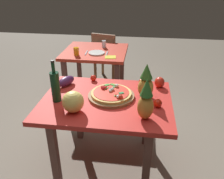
# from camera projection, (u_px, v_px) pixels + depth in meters

# --- Properties ---
(ground_plane) EXTENTS (10.00, 10.00, 0.00)m
(ground_plane) POSITION_uv_depth(u_px,v_px,m) (107.00, 163.00, 2.39)
(ground_plane) COLOR gray
(display_table) EXTENTS (1.13, 0.85, 0.75)m
(display_table) POSITION_uv_depth(u_px,v_px,m) (106.00, 109.00, 2.09)
(display_table) COLOR brown
(display_table) RESTS_ON ground_plane
(background_table) EXTENTS (0.87, 0.80, 0.75)m
(background_table) POSITION_uv_depth(u_px,v_px,m) (95.00, 59.00, 3.32)
(background_table) COLOR brown
(background_table) RESTS_ON ground_plane
(dining_chair) EXTENTS (0.48, 0.48, 0.85)m
(dining_chair) POSITION_uv_depth(u_px,v_px,m) (106.00, 54.00, 3.93)
(dining_chair) COLOR olive
(dining_chair) RESTS_ON ground_plane
(pizza_board) EXTENTS (0.41, 0.41, 0.02)m
(pizza_board) POSITION_uv_depth(u_px,v_px,m) (111.00, 96.00, 2.07)
(pizza_board) COLOR olive
(pizza_board) RESTS_ON display_table
(pizza) EXTENTS (0.36, 0.36, 0.06)m
(pizza) POSITION_uv_depth(u_px,v_px,m) (111.00, 93.00, 2.06)
(pizza) COLOR #E2B962
(pizza) RESTS_ON pizza_board
(wine_bottle) EXTENTS (0.08, 0.08, 0.37)m
(wine_bottle) POSITION_uv_depth(u_px,v_px,m) (55.00, 86.00, 1.96)
(wine_bottle) COLOR black
(wine_bottle) RESTS_ON display_table
(pineapple_left) EXTENTS (0.14, 0.14, 0.31)m
(pineapple_left) POSITION_uv_depth(u_px,v_px,m) (146.00, 82.00, 2.02)
(pineapple_left) COLOR #B78835
(pineapple_left) RESTS_ON display_table
(pineapple_right) EXTENTS (0.12, 0.12, 0.33)m
(pineapple_right) POSITION_uv_depth(u_px,v_px,m) (146.00, 101.00, 1.72)
(pineapple_right) COLOR #C38133
(pineapple_right) RESTS_ON display_table
(melon) EXTENTS (0.17, 0.17, 0.17)m
(melon) POSITION_uv_depth(u_px,v_px,m) (73.00, 102.00, 1.83)
(melon) COLOR #E6C962
(melon) RESTS_ON display_table
(bell_pepper) EXTENTS (0.10, 0.10, 0.10)m
(bell_pepper) POSITION_uv_depth(u_px,v_px,m) (159.00, 82.00, 2.24)
(bell_pepper) COLOR red
(bell_pepper) RESTS_ON display_table
(eggplant) EXTENTS (0.17, 0.22, 0.09)m
(eggplant) POSITION_uv_depth(u_px,v_px,m) (66.00, 81.00, 2.27)
(eggplant) COLOR #431D49
(eggplant) RESTS_ON display_table
(tomato_at_corner) EXTENTS (0.07, 0.07, 0.07)m
(tomato_at_corner) POSITION_uv_depth(u_px,v_px,m) (142.00, 82.00, 2.26)
(tomato_at_corner) COLOR red
(tomato_at_corner) RESTS_ON display_table
(tomato_near_board) EXTENTS (0.06, 0.06, 0.06)m
(tomato_near_board) POSITION_uv_depth(u_px,v_px,m) (93.00, 78.00, 2.37)
(tomato_near_board) COLOR red
(tomato_near_board) RESTS_ON display_table
(tomato_by_bottle) EXTENTS (0.07, 0.07, 0.07)m
(tomato_by_bottle) POSITION_uv_depth(u_px,v_px,m) (158.00, 103.00, 1.91)
(tomato_by_bottle) COLOR red
(tomato_by_bottle) RESTS_ON display_table
(drinking_glass_juice) EXTENTS (0.07, 0.07, 0.10)m
(drinking_glass_juice) POSITION_uv_depth(u_px,v_px,m) (76.00, 51.00, 3.06)
(drinking_glass_juice) COLOR orange
(drinking_glass_juice) RESTS_ON background_table
(drinking_glass_water) EXTENTS (0.06, 0.06, 0.10)m
(drinking_glass_water) POSITION_uv_depth(u_px,v_px,m) (104.00, 44.00, 3.37)
(drinking_glass_water) COLOR silver
(drinking_glass_water) RESTS_ON background_table
(dinner_plate) EXTENTS (0.22, 0.22, 0.02)m
(dinner_plate) POSITION_uv_depth(u_px,v_px,m) (97.00, 53.00, 3.14)
(dinner_plate) COLOR white
(dinner_plate) RESTS_ON background_table
(fork_utensil) EXTENTS (0.03, 0.18, 0.01)m
(fork_utensil) POSITION_uv_depth(u_px,v_px,m) (86.00, 53.00, 3.16)
(fork_utensil) COLOR silver
(fork_utensil) RESTS_ON background_table
(knife_utensil) EXTENTS (0.02, 0.18, 0.01)m
(knife_utensil) POSITION_uv_depth(u_px,v_px,m) (107.00, 54.00, 3.13)
(knife_utensil) COLOR silver
(knife_utensil) RESTS_ON background_table
(napkin_folded) EXTENTS (0.16, 0.14, 0.01)m
(napkin_folded) POSITION_uv_depth(u_px,v_px,m) (110.00, 57.00, 3.01)
(napkin_folded) COLOR yellow
(napkin_folded) RESTS_ON background_table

